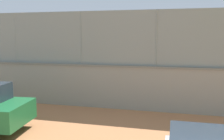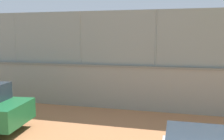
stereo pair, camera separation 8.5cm
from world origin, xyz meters
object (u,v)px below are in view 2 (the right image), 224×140
Objects in this scene: player_at_service_line at (85,63)px; spare_ball_by_wall at (73,95)px; sports_ball at (96,61)px; player_near_wall_returning at (58,69)px; courtside_bench at (81,87)px.

player_at_service_line reaches higher than spare_ball_by_wall.
spare_ball_by_wall is (-2.28, 7.83, -0.79)m from player_at_service_line.
sports_ball is 6.34m from spare_ball_by_wall.
player_near_wall_returning reaches higher than player_at_service_line.
player_at_service_line is 8.04m from courtside_bench.
player_at_service_line is at bearing -48.32° from sports_ball.
player_at_service_line is 2.23m from sports_ball.
player_near_wall_returning reaches higher than sports_ball.
player_at_service_line is 0.89× the size of player_near_wall_returning.
spare_ball_by_wall is at bearing 128.56° from player_near_wall_returning.
courtside_bench is at bearing 108.98° from player_at_service_line.
player_near_wall_returning is (-0.07, 5.07, 0.12)m from player_at_service_line.
sports_ball is at bearing -112.10° from player_near_wall_returning.
player_near_wall_returning is 3.70m from sports_ball.
player_near_wall_returning is 3.62m from courtside_bench.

